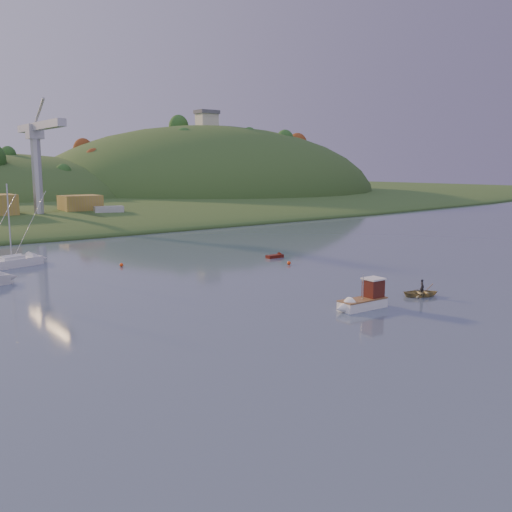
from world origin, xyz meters
TOP-DOWN VIEW (x-y plane):
  - hill_right at (95.00, 195.00)m, footprint 150.00×130.00m
  - hilltop_house at (95.00, 195.00)m, footprint 9.00×7.00m
  - wharf at (5.00, 122.00)m, footprint 42.00×16.00m
  - shed_east at (13.00, 124.00)m, footprint 9.00×7.00m
  - dock_crane at (2.00, 118.39)m, footprint 3.20×28.00m
  - fishing_boat at (2.50, 23.87)m, footprint 5.95×2.04m
  - sailboat_far at (-17.46, 67.97)m, footprint 8.37×4.65m
  - canoe at (11.75, 23.67)m, footprint 4.40×3.95m
  - paddler at (11.75, 23.67)m, footprint 0.59×0.67m
  - red_tender at (16.13, 52.51)m, footprint 3.14×1.08m
  - work_vessel at (17.09, 116.70)m, footprint 16.39×9.04m
  - buoy_1 at (13.26, 46.66)m, footprint 0.50×0.50m
  - buoy_3 at (-5.71, 59.18)m, footprint 0.50×0.50m

SIDE VIEW (x-z plane):
  - hill_right at x=95.00m, z-range -30.00..30.00m
  - red_tender at x=16.13m, z-range -0.31..0.76m
  - buoy_1 at x=13.26m, z-range 0.00..0.50m
  - buoy_3 at x=-5.71m, z-range 0.00..0.50m
  - canoe at x=11.75m, z-range 0.00..0.75m
  - sailboat_far at x=-17.46m, z-range -4.84..6.29m
  - paddler at x=11.75m, z-range 0.00..1.55m
  - fishing_boat at x=2.50m, z-range -1.05..2.71m
  - wharf at x=5.00m, z-range 0.00..2.40m
  - work_vessel at x=17.09m, z-range -0.57..3.42m
  - shed_east at x=13.00m, z-range 2.40..6.40m
  - dock_crane at x=2.00m, z-range 7.02..27.32m
  - hilltop_house at x=95.00m, z-range 30.18..36.63m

